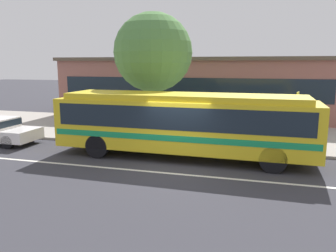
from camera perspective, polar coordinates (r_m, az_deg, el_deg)
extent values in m
plane|color=#34343A|center=(13.17, 1.37, -6.96)|extent=(120.00, 120.00, 0.00)
cube|color=#9F978E|center=(19.63, 6.27, -0.99)|extent=(60.00, 8.00, 0.12)
cube|color=silver|center=(12.43, 0.46, -8.01)|extent=(56.00, 0.16, 0.01)
cube|color=gold|center=(14.22, 2.55, 0.36)|extent=(10.83, 2.67, 2.05)
cube|color=gold|center=(14.07, 2.59, 4.95)|extent=(9.97, 2.36, 0.24)
cube|color=#19232D|center=(14.16, 2.57, 1.99)|extent=(10.19, 2.69, 0.90)
cube|color=#189054|center=(14.29, 2.54, -1.09)|extent=(10.62, 2.69, 0.24)
cube|color=#19232D|center=(13.91, 24.51, 0.89)|extent=(0.15, 2.22, 0.98)
cylinder|color=black|center=(15.12, 17.23, -3.17)|extent=(1.00, 0.29, 1.00)
cylinder|color=black|center=(12.95, 17.33, -5.44)|extent=(1.00, 0.29, 1.00)
cylinder|color=black|center=(16.57, -8.21, -1.62)|extent=(1.00, 0.29, 1.00)
cylinder|color=black|center=(14.62, -11.86, -3.38)|extent=(1.00, 0.29, 1.00)
cylinder|color=black|center=(18.74, -22.28, -1.46)|extent=(0.64, 0.22, 0.64)
cylinder|color=black|center=(17.55, -25.46, -2.47)|extent=(0.64, 0.22, 0.64)
cylinder|color=slate|center=(17.14, -0.44, -0.91)|extent=(0.14, 0.14, 0.87)
cylinder|color=slate|center=(16.98, -0.46, -1.02)|extent=(0.14, 0.14, 0.87)
cylinder|color=gold|center=(16.93, -0.45, 1.52)|extent=(0.41, 0.41, 0.62)
sphere|color=tan|center=(16.87, -0.46, 2.92)|extent=(0.21, 0.21, 0.21)
cylinder|color=#2E353D|center=(18.46, -9.51, -0.20)|extent=(0.14, 0.14, 0.89)
cylinder|color=#2E353D|center=(18.47, -10.00, -0.21)|extent=(0.14, 0.14, 0.89)
cylinder|color=#464346|center=(18.34, -9.83, 2.12)|extent=(0.44, 0.44, 0.63)
sphere|color=tan|center=(18.28, -9.87, 3.43)|extent=(0.22, 0.22, 0.22)
cylinder|color=gray|center=(15.65, 20.81, 0.44)|extent=(0.08, 0.08, 2.56)
cube|color=yellow|center=(15.51, 21.07, 4.37)|extent=(0.15, 0.44, 0.56)
cylinder|color=brown|center=(18.36, -2.47, 3.13)|extent=(0.36, 0.36, 2.96)
sphere|color=#518443|center=(18.22, -2.54, 12.32)|extent=(4.16, 4.16, 4.16)
cube|color=#8C584F|center=(27.00, 5.36, 6.47)|extent=(19.58, 8.99, 4.14)
cube|color=#19232D|center=(22.57, 3.30, 6.24)|extent=(18.01, 0.04, 1.49)
cube|color=brown|center=(26.93, 5.44, 11.13)|extent=(19.98, 9.39, 0.24)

